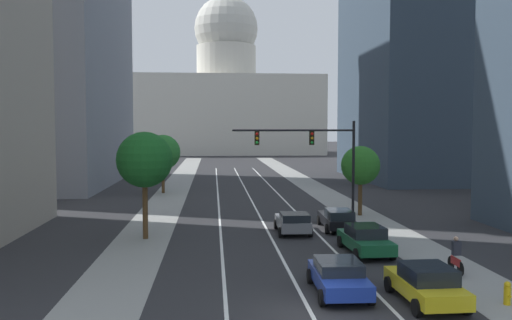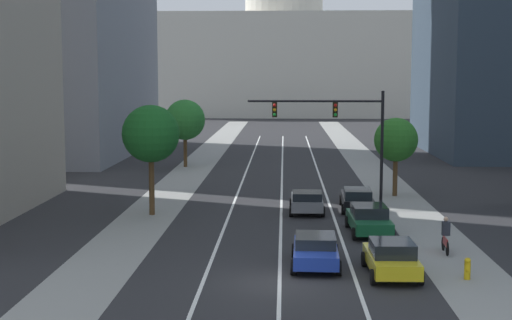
{
  "view_description": "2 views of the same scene",
  "coord_description": "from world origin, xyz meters",
  "px_view_note": "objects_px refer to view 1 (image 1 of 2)",
  "views": [
    {
      "loc": [
        -3.51,
        -18.16,
        6.71
      ],
      "look_at": [
        0.21,
        27.72,
        3.93
      ],
      "focal_mm": 37.11,
      "sensor_mm": 36.0,
      "label": 1
    },
    {
      "loc": [
        0.15,
        -28.78,
        8.28
      ],
      "look_at": [
        -1.66,
        18.79,
        2.73
      ],
      "focal_mm": 51.9,
      "sensor_mm": 36.0,
      "label": 2
    }
  ],
  "objects_px": {
    "car_green": "(365,239)",
    "street_tree_mid_left": "(145,160)",
    "fire_hydrant": "(507,293)",
    "car_gray": "(293,222)",
    "street_tree_near_left": "(163,152)",
    "traffic_signal_mast": "(316,151)",
    "cyclist": "(456,255)",
    "capitol_building": "(226,99)",
    "street_tree_far_right": "(360,166)",
    "car_yellow": "(426,283)",
    "car_black": "(337,219)",
    "car_blue": "(339,276)"
  },
  "relations": [
    {
      "from": "car_green",
      "to": "street_tree_mid_left",
      "type": "bearing_deg",
      "value": 67.29
    },
    {
      "from": "street_tree_mid_left",
      "to": "fire_hydrant",
      "type": "bearing_deg",
      "value": -41.11
    },
    {
      "from": "car_gray",
      "to": "street_tree_near_left",
      "type": "relative_size",
      "value": 0.67
    },
    {
      "from": "traffic_signal_mast",
      "to": "cyclist",
      "type": "relative_size",
      "value": 5.07
    },
    {
      "from": "capitol_building",
      "to": "street_tree_near_left",
      "type": "height_order",
      "value": "capitol_building"
    },
    {
      "from": "car_gray",
      "to": "cyclist",
      "type": "xyz_separation_m",
      "value": [
        6.13,
        -9.75,
        0.11
      ]
    },
    {
      "from": "fire_hydrant",
      "to": "street_tree_far_right",
      "type": "relative_size",
      "value": 0.17
    },
    {
      "from": "car_yellow",
      "to": "fire_hydrant",
      "type": "distance_m",
      "value": 3.05
    },
    {
      "from": "traffic_signal_mast",
      "to": "cyclist",
      "type": "xyz_separation_m",
      "value": [
        3.91,
        -13.52,
        -4.27
      ]
    },
    {
      "from": "car_green",
      "to": "car_yellow",
      "type": "bearing_deg",
      "value": 178.36
    },
    {
      "from": "capitol_building",
      "to": "street_tree_mid_left",
      "type": "xyz_separation_m",
      "value": [
        -7.63,
        -107.13,
        -9.49
      ]
    },
    {
      "from": "traffic_signal_mast",
      "to": "street_tree_far_right",
      "type": "height_order",
      "value": "traffic_signal_mast"
    },
    {
      "from": "car_green",
      "to": "traffic_signal_mast",
      "type": "relative_size",
      "value": 0.53
    },
    {
      "from": "car_green",
      "to": "car_gray",
      "type": "distance_m",
      "value": 6.36
    },
    {
      "from": "street_tree_mid_left",
      "to": "street_tree_near_left",
      "type": "xyz_separation_m",
      "value": [
        -1.05,
        22.7,
        -0.58
      ]
    },
    {
      "from": "cyclist",
      "to": "street_tree_near_left",
      "type": "distance_m",
      "value": 35.72
    },
    {
      "from": "car_green",
      "to": "fire_hydrant",
      "type": "distance_m",
      "value": 9.09
    },
    {
      "from": "fire_hydrant",
      "to": "street_tree_mid_left",
      "type": "xyz_separation_m",
      "value": [
        -15.23,
        13.29,
        4.32
      ]
    },
    {
      "from": "car_black",
      "to": "car_gray",
      "type": "distance_m",
      "value": 3.19
    },
    {
      "from": "car_black",
      "to": "car_blue",
      "type": "height_order",
      "value": "car_black"
    },
    {
      "from": "car_blue",
      "to": "traffic_signal_mast",
      "type": "relative_size",
      "value": 0.5
    },
    {
      "from": "car_green",
      "to": "fire_hydrant",
      "type": "xyz_separation_m",
      "value": [
        3.0,
        -8.58,
        -0.31
      ]
    },
    {
      "from": "car_black",
      "to": "street_tree_mid_left",
      "type": "bearing_deg",
      "value": 100.35
    },
    {
      "from": "car_yellow",
      "to": "car_gray",
      "type": "bearing_deg",
      "value": 11.59
    },
    {
      "from": "car_black",
      "to": "car_yellow",
      "type": "xyz_separation_m",
      "value": [
        0.01,
        -14.63,
        0.01
      ]
    },
    {
      "from": "car_gray",
      "to": "traffic_signal_mast",
      "type": "height_order",
      "value": "traffic_signal_mast"
    },
    {
      "from": "capitol_building",
      "to": "street_tree_far_right",
      "type": "bearing_deg",
      "value": -85.57
    },
    {
      "from": "car_green",
      "to": "street_tree_far_right",
      "type": "relative_size",
      "value": 0.87
    },
    {
      "from": "car_black",
      "to": "traffic_signal_mast",
      "type": "xyz_separation_m",
      "value": [
        -0.84,
        2.84,
        4.36
      ]
    },
    {
      "from": "street_tree_mid_left",
      "to": "street_tree_near_left",
      "type": "bearing_deg",
      "value": 92.65
    },
    {
      "from": "capitol_building",
      "to": "street_tree_far_right",
      "type": "distance_m",
      "value": 100.56
    },
    {
      "from": "car_gray",
      "to": "street_tree_far_right",
      "type": "xyz_separation_m",
      "value": [
        6.2,
        6.55,
        3.09
      ]
    },
    {
      "from": "car_blue",
      "to": "fire_hydrant",
      "type": "distance_m",
      "value": 6.35
    },
    {
      "from": "car_black",
      "to": "cyclist",
      "type": "distance_m",
      "value": 11.11
    },
    {
      "from": "cyclist",
      "to": "street_tree_mid_left",
      "type": "xyz_separation_m",
      "value": [
        -15.29,
        8.89,
        3.94
      ]
    },
    {
      "from": "car_yellow",
      "to": "car_blue",
      "type": "bearing_deg",
      "value": 63.93
    },
    {
      "from": "car_gray",
      "to": "street_tree_mid_left",
      "type": "relative_size",
      "value": 0.62
    },
    {
      "from": "car_blue",
      "to": "street_tree_far_right",
      "type": "distance_m",
      "value": 20.06
    },
    {
      "from": "car_gray",
      "to": "street_tree_near_left",
      "type": "bearing_deg",
      "value": 25.71
    },
    {
      "from": "car_black",
      "to": "car_blue",
      "type": "distance_m",
      "value": 13.55
    },
    {
      "from": "cyclist",
      "to": "capitol_building",
      "type": "bearing_deg",
      "value": 5.69
    },
    {
      "from": "traffic_signal_mast",
      "to": "street_tree_near_left",
      "type": "distance_m",
      "value": 21.95
    },
    {
      "from": "capitol_building",
      "to": "cyclist",
      "type": "relative_size",
      "value": 28.27
    },
    {
      "from": "car_gray",
      "to": "fire_hydrant",
      "type": "distance_m",
      "value": 15.39
    },
    {
      "from": "street_tree_mid_left",
      "to": "street_tree_far_right",
      "type": "bearing_deg",
      "value": 25.75
    },
    {
      "from": "street_tree_mid_left",
      "to": "traffic_signal_mast",
      "type": "bearing_deg",
      "value": 22.14
    },
    {
      "from": "capitol_building",
      "to": "street_tree_near_left",
      "type": "xyz_separation_m",
      "value": [
        -8.68,
        -84.43,
        -10.07
      ]
    },
    {
      "from": "traffic_signal_mast",
      "to": "car_gray",
      "type": "bearing_deg",
      "value": -120.46
    },
    {
      "from": "capitol_building",
      "to": "car_blue",
      "type": "height_order",
      "value": "capitol_building"
    },
    {
      "from": "traffic_signal_mast",
      "to": "capitol_building",
      "type": "bearing_deg",
      "value": 92.09
    }
  ]
}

